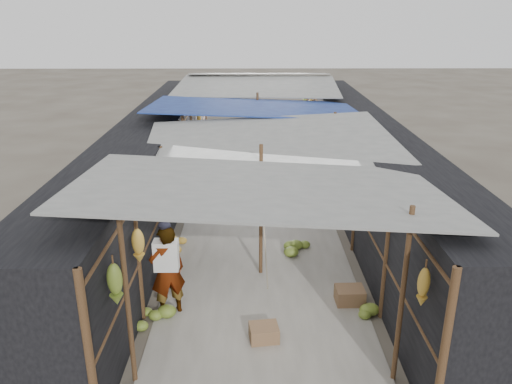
{
  "coord_description": "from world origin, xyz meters",
  "views": [
    {
      "loc": [
        -0.16,
        -5.64,
        4.84
      ],
      "look_at": [
        -0.08,
        4.22,
        1.25
      ],
      "focal_mm": 35.0,
      "sensor_mm": 36.0,
      "label": 1
    }
  ],
  "objects_px": {
    "black_basin": "(304,178)",
    "vendor_seated": "(293,193)",
    "crate_near": "(264,333)",
    "shopper_blue": "(222,160)",
    "vendor_elderly": "(167,271)"
  },
  "relations": [
    {
      "from": "black_basin",
      "to": "vendor_seated",
      "type": "relative_size",
      "value": 0.76
    },
    {
      "from": "black_basin",
      "to": "crate_near",
      "type": "bearing_deg",
      "value": -100.3
    },
    {
      "from": "crate_near",
      "to": "shopper_blue",
      "type": "relative_size",
      "value": 0.29
    },
    {
      "from": "shopper_blue",
      "to": "vendor_seated",
      "type": "relative_size",
      "value": 1.86
    },
    {
      "from": "crate_near",
      "to": "vendor_elderly",
      "type": "xyz_separation_m",
      "value": [
        -1.58,
        0.77,
        0.67
      ]
    },
    {
      "from": "crate_near",
      "to": "black_basin",
      "type": "bearing_deg",
      "value": 71.95
    },
    {
      "from": "shopper_blue",
      "to": "vendor_seated",
      "type": "bearing_deg",
      "value": -70.86
    },
    {
      "from": "vendor_seated",
      "to": "crate_near",
      "type": "bearing_deg",
      "value": -32.36
    },
    {
      "from": "shopper_blue",
      "to": "vendor_elderly",
      "type": "bearing_deg",
      "value": -121.71
    },
    {
      "from": "vendor_elderly",
      "to": "vendor_seated",
      "type": "distance_m",
      "value": 5.44
    },
    {
      "from": "crate_near",
      "to": "vendor_seated",
      "type": "bearing_deg",
      "value": 73.16
    },
    {
      "from": "black_basin",
      "to": "shopper_blue",
      "type": "relative_size",
      "value": 0.41
    },
    {
      "from": "vendor_elderly",
      "to": "black_basin",
      "type": "bearing_deg",
      "value": -138.35
    },
    {
      "from": "crate_near",
      "to": "vendor_seated",
      "type": "distance_m",
      "value": 5.67
    },
    {
      "from": "crate_near",
      "to": "shopper_blue",
      "type": "xyz_separation_m",
      "value": [
        -1.07,
        7.46,
        0.62
      ]
    }
  ]
}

